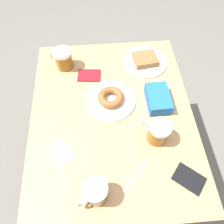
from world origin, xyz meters
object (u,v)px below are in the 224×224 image
at_px(beer_mug_right, 63,59).
at_px(fork, 136,176).
at_px(blue_pouch, 158,99).
at_px(passport_far_edge, 189,179).
at_px(plate_with_donut, 111,99).
at_px(beer_mug_center, 95,192).
at_px(napkin_folded, 61,153).
at_px(passport_near_edge, 89,75).
at_px(plate_with_cake, 145,61).
at_px(beer_mug_left, 158,132).

relative_size(beer_mug_right, fork, 1.00).
xyz_separation_m(fork, blue_pouch, (-0.16, -0.37, 0.03)).
bearing_deg(fork, passport_far_edge, 172.93).
xyz_separation_m(plate_with_donut, beer_mug_center, (0.10, 0.46, 0.04)).
distance_m(fork, passport_far_edge, 0.22).
relative_size(beer_mug_center, passport_far_edge, 0.83).
bearing_deg(beer_mug_center, fork, -160.28).
bearing_deg(passport_far_edge, blue_pouch, -81.34).
xyz_separation_m(beer_mug_right, napkin_folded, (0.00, 0.53, -0.06)).
bearing_deg(fork, blue_pouch, -113.51).
bearing_deg(passport_near_edge, blue_pouch, 149.23).
bearing_deg(napkin_folded, plate_with_donut, -132.44).
bearing_deg(plate_with_donut, beer_mug_right, -46.93).
relative_size(beer_mug_center, napkin_folded, 0.88).
distance_m(plate_with_donut, passport_near_edge, 0.21).
bearing_deg(plate_with_cake, passport_far_edge, 96.70).
distance_m(beer_mug_center, fork, 0.19).
relative_size(plate_with_cake, beer_mug_right, 1.93).
xyz_separation_m(beer_mug_right, fork, (-0.32, 0.66, -0.06)).
bearing_deg(passport_near_edge, beer_mug_left, 126.97).
xyz_separation_m(plate_with_cake, beer_mug_right, (0.46, -0.01, 0.04)).
relative_size(plate_with_cake, beer_mug_center, 2.00).
bearing_deg(napkin_folded, fork, 158.15).
height_order(fork, passport_far_edge, passport_far_edge).
relative_size(passport_far_edge, blue_pouch, 0.91).
relative_size(plate_with_donut, beer_mug_center, 2.04).
relative_size(napkin_folded, fork, 1.10).
xyz_separation_m(beer_mug_right, passport_near_edge, (-0.14, 0.09, -0.05)).
bearing_deg(fork, passport_near_edge, -72.29).
bearing_deg(passport_far_edge, fork, -7.07).
bearing_deg(plate_with_donut, passport_near_edge, -58.30).
xyz_separation_m(plate_with_donut, blue_pouch, (-0.24, 0.03, 0.01)).
bearing_deg(plate_with_donut, beer_mug_center, 78.18).
bearing_deg(passport_near_edge, passport_far_edge, 123.91).
distance_m(plate_with_donut, fork, 0.41).
bearing_deg(beer_mug_left, napkin_folded, 5.77).
bearing_deg(beer_mug_center, napkin_folded, -51.67).
height_order(plate_with_cake, passport_far_edge, plate_with_cake).
bearing_deg(fork, plate_with_donut, -79.37).
distance_m(napkin_folded, fork, 0.35).
height_order(beer_mug_left, fork, beer_mug_left).
xyz_separation_m(beer_mug_left, passport_near_edge, (0.30, -0.40, -0.05)).
height_order(plate_with_cake, beer_mug_right, beer_mug_right).
distance_m(beer_mug_left, napkin_folded, 0.45).
distance_m(beer_mug_left, fork, 0.22).
height_order(beer_mug_left, passport_near_edge, beer_mug_left).
bearing_deg(beer_mug_right, passport_far_edge, 128.17).
bearing_deg(beer_mug_right, plate_with_cake, 178.84).
bearing_deg(passport_far_edge, napkin_folded, -16.07).
bearing_deg(beer_mug_left, plate_with_cake, -92.76).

